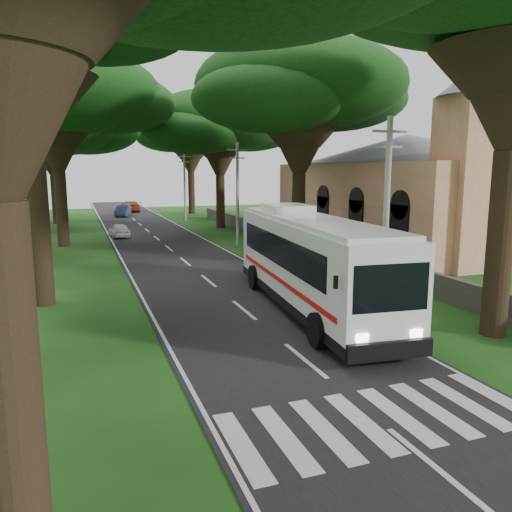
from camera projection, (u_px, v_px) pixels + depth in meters
name	position (u px, v px, depth m)	size (l,w,h in m)	color
ground	(336.00, 387.00, 13.72)	(140.00, 140.00, 0.00)	#194012
road	(171.00, 250.00, 36.89)	(8.00, 120.00, 0.04)	black
crosswalk	(377.00, 420.00, 11.87)	(8.00, 3.00, 0.01)	silver
property_wall	(288.00, 239.00, 38.87)	(0.35, 50.00, 1.20)	#383533
church	(406.00, 183.00, 38.83)	(14.00, 24.00, 11.60)	tan
pole_near	(386.00, 212.00, 20.41)	(1.60, 0.24, 8.00)	gray
pole_mid	(237.00, 192.00, 38.95)	(1.60, 0.24, 8.00)	gray
pole_far	(185.00, 185.00, 57.49)	(1.60, 0.24, 8.00)	gray
tree_l_midb	(54.00, 92.00, 37.04)	(15.62, 15.62, 15.02)	black
tree_l_far	(51.00, 126.00, 53.57)	(15.75, 15.75, 13.97)	black
tree_r_mida	(300.00, 88.00, 33.02)	(14.01, 14.01, 14.35)	black
tree_r_midb	(220.00, 122.00, 49.65)	(14.67, 14.67, 13.76)	black
tree_r_far	(190.00, 130.00, 66.57)	(13.61, 13.61, 14.19)	black
coach_bus	(310.00, 261.00, 20.98)	(4.09, 13.52, 3.93)	silver
distant_car_a	(119.00, 230.00, 43.84)	(1.48, 3.67, 1.25)	#B9B8BE
distant_car_b	(123.00, 211.00, 63.74)	(1.49, 4.27, 1.41)	navy
distant_car_c	(130.00, 206.00, 70.91)	(2.12, 5.21, 1.51)	maroon
pedestrian	(12.00, 365.00, 12.88)	(0.65, 0.43, 1.79)	black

